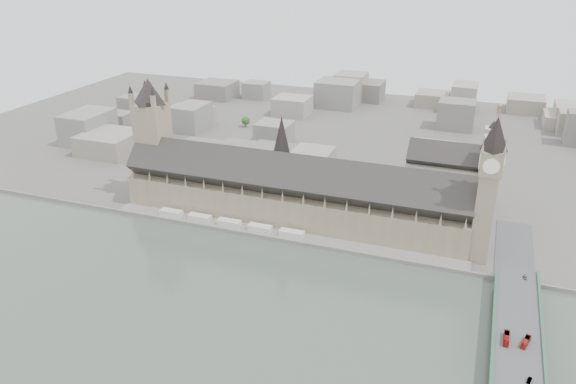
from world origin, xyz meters
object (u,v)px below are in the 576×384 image
(palace_of_westminster, at_px, (291,194))
(red_bus_north, at_px, (506,338))
(westminster_abbey, at_px, (452,175))
(car_approach, at_px, (525,277))
(elizabeth_tower, at_px, (489,180))
(westminster_bridge, at_px, (516,348))
(red_bus_south, at_px, (526,342))
(victoria_tower, at_px, (153,133))
(car_silver, at_px, (529,380))

(palace_of_westminster, distance_m, red_bus_north, 191.36)
(westminster_abbey, distance_m, car_approach, 132.00)
(palace_of_westminster, height_order, elizabeth_tower, elizabeth_tower)
(westminster_bridge, distance_m, red_bus_south, 7.81)
(victoria_tower, xyz_separation_m, westminster_bridge, (284.00, -113.50, -50.08))
(westminster_abbey, bearing_deg, red_bus_south, -73.54)
(westminster_bridge, relative_size, red_bus_north, 27.59)
(westminster_abbey, relative_size, car_silver, 15.23)
(palace_of_westminster, height_order, car_approach, palace_of_westminster)
(elizabeth_tower, xyz_separation_m, westminster_abbey, (-27.08, 87.00, -33.01))
(elizabeth_tower, distance_m, red_bus_south, 111.56)
(victoria_tower, height_order, westminster_bridge, victoria_tower)
(car_silver, height_order, car_approach, car_silver)
(palace_of_westminster, distance_m, car_silver, 216.17)
(westminster_abbey, height_order, car_silver, westminster_abbey)
(palace_of_westminster, distance_m, red_bus_south, 198.68)
(elizabeth_tower, distance_m, victoria_tower, 260.64)
(car_silver, bearing_deg, victoria_tower, 168.22)
(elizabeth_tower, xyz_separation_m, westminster_bridge, (24.00, -95.50, -52.96))
(palace_of_westminster, bearing_deg, red_bus_north, -35.12)
(elizabeth_tower, xyz_separation_m, car_silver, (28.60, -125.55, -47.10))
(red_bus_south, xyz_separation_m, car_silver, (1.10, -27.86, -0.77))
(car_approach, bearing_deg, red_bus_south, -93.91)
(elizabeth_tower, bearing_deg, westminster_abbey, 107.29)
(victoria_tower, height_order, westminster_abbey, victoria_tower)
(westminster_bridge, relative_size, red_bus_south, 29.98)
(elizabeth_tower, relative_size, westminster_abbey, 1.58)
(westminster_abbey, height_order, red_bus_north, westminster_abbey)
(palace_of_westminster, height_order, victoria_tower, victoria_tower)
(palace_of_westminster, height_order, red_bus_north, palace_of_westminster)
(victoria_tower, relative_size, car_silver, 22.40)
(westminster_abbey, relative_size, car_approach, 14.42)
(victoria_tower, xyz_separation_m, car_silver, (288.60, -143.55, -44.22))
(palace_of_westminster, xyz_separation_m, westminster_bridge, (162.00, -107.20, -17.58))
(car_silver, xyz_separation_m, car_approach, (-0.13, 93.64, -0.05))
(elizabeth_tower, distance_m, westminster_abbey, 96.91)
(victoria_tower, distance_m, car_silver, 325.35)
(car_approach, bearing_deg, westminster_bridge, -97.08)
(palace_of_westminster, xyz_separation_m, car_silver, (166.60, -137.25, -11.72))
(red_bus_north, relative_size, car_approach, 2.50)
(elizabeth_tower, bearing_deg, red_bus_north, -79.46)
(elizabeth_tower, xyz_separation_m, car_approach, (28.47, -31.91, -47.15))
(red_bus_north, xyz_separation_m, car_silver, (10.33, -27.33, -0.91))
(victoria_tower, height_order, car_silver, victoria_tower)
(westminster_bridge, relative_size, westminster_abbey, 4.78)
(victoria_tower, bearing_deg, westminster_abbey, 16.50)
(car_silver, bearing_deg, westminster_bridge, 113.37)
(victoria_tower, distance_m, car_approach, 296.09)
(palace_of_westminster, bearing_deg, car_approach, -14.68)
(palace_of_westminster, distance_m, westminster_abbey, 134.09)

